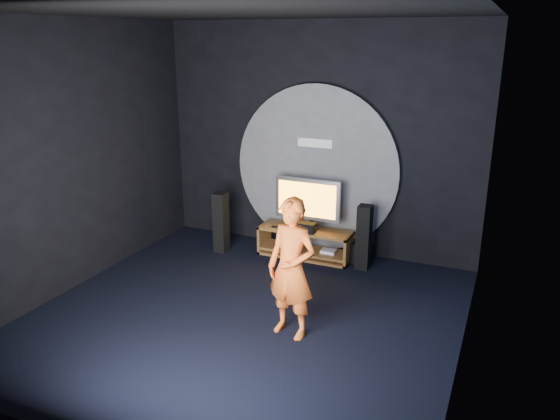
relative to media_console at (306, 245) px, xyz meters
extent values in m
plane|color=black|center=(0.00, -2.05, -0.19)|extent=(5.00, 5.00, 0.00)
cube|color=black|center=(0.00, 0.45, 1.56)|extent=(5.00, 0.04, 3.50)
cube|color=black|center=(0.00, -4.55, 1.56)|extent=(5.00, 0.04, 3.50)
cube|color=black|center=(-2.50, -2.05, 1.56)|extent=(0.04, 5.00, 3.50)
cube|color=black|center=(2.50, -2.05, 1.56)|extent=(0.04, 5.00, 3.50)
cube|color=black|center=(0.00, -2.05, 3.31)|extent=(5.00, 5.00, 0.01)
cylinder|color=#515156|center=(0.00, 0.39, 1.11)|extent=(2.60, 0.08, 2.60)
cube|color=white|center=(0.00, 0.34, 1.53)|extent=(0.55, 0.03, 0.13)
cube|color=brown|center=(-0.01, 0.00, 0.24)|extent=(1.44, 0.45, 0.04)
cube|color=brown|center=(-0.01, 0.00, -0.09)|extent=(1.39, 0.42, 0.04)
cube|color=brown|center=(-0.70, 0.00, 0.03)|extent=(0.04, 0.45, 0.45)
cube|color=brown|center=(0.69, 0.00, 0.03)|extent=(0.04, 0.45, 0.45)
cube|color=brown|center=(-0.01, 0.00, 0.07)|extent=(0.03, 0.40, 0.29)
cube|color=brown|center=(-0.01, 0.00, -0.17)|extent=(1.44, 0.45, 0.04)
cube|color=white|center=(0.37, 0.00, -0.05)|extent=(0.22, 0.16, 0.05)
cube|color=#A8A8AF|center=(-0.01, 0.07, 0.28)|extent=(0.36, 0.22, 0.04)
cylinder|color=#A8A8AF|center=(-0.01, 0.07, 0.35)|extent=(0.07, 0.07, 0.10)
cube|color=#A8A8AF|center=(-0.01, 0.07, 0.71)|extent=(1.03, 0.06, 0.64)
cube|color=orange|center=(-0.01, 0.04, 0.71)|extent=(0.92, 0.01, 0.52)
cube|color=black|center=(-0.01, -0.14, 0.33)|extent=(0.40, 0.15, 0.15)
cube|color=black|center=(-0.43, -0.12, 0.27)|extent=(0.18, 0.05, 0.02)
cube|color=black|center=(-1.30, -0.32, 0.28)|extent=(0.19, 0.21, 0.96)
cube|color=black|center=(0.93, -0.06, 0.28)|extent=(0.19, 0.21, 0.96)
cube|color=black|center=(0.84, 0.12, -0.04)|extent=(0.28, 0.28, 0.31)
imported|color=orange|center=(0.67, -2.21, 0.61)|extent=(0.65, 0.49, 1.61)
camera|label=1|loc=(2.78, -7.34, 3.07)|focal=35.00mm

